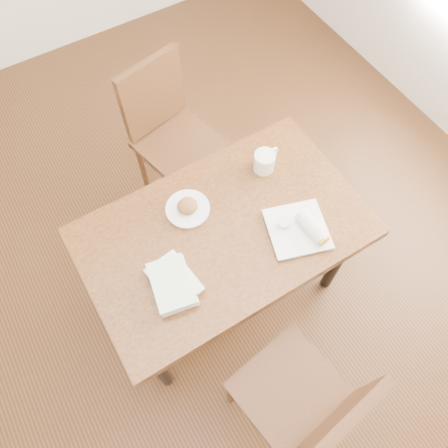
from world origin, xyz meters
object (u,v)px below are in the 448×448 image
chair_near (307,406)px  plate_burrito (302,229)px  plate_scone (188,208)px  chair_far (169,128)px  table (224,238)px  book_stack (173,283)px  coffee_mug (265,161)px

chair_near → plate_burrito: chair_near is taller
plate_scone → chair_far: bearing=71.5°
chair_far → plate_scone: size_ratio=4.69×
table → book_stack: 0.36m
chair_near → plate_scone: chair_near is taller
chair_near → book_stack: bearing=109.7°
chair_far → plate_scone: 0.71m
plate_burrito → book_stack: 0.61m
chair_near → book_stack: (-0.24, 0.67, 0.23)m
chair_near → coffee_mug: bearing=66.6°
table → plate_burrito: plate_burrito is taller
plate_scone → book_stack: bearing=-128.4°
chair_near → coffee_mug: 1.09m
chair_near → plate_scone: (-0.01, 0.96, 0.22)m
table → plate_scone: 0.22m
chair_far → plate_scone: chair_far is taller
chair_near → plate_scone: 0.98m
chair_near → chair_far: size_ratio=1.00×
coffee_mug → plate_burrito: bearing=-98.2°
plate_scone → chair_near: bearing=-89.4°
table → chair_near: size_ratio=1.33×
plate_scone → book_stack: 0.37m
chair_near → book_stack: size_ratio=3.64×
book_stack → coffee_mug: bearing=24.9°
table → plate_burrito: bearing=-33.0°
table → plate_burrito: size_ratio=3.92×
plate_burrito → table: bearing=147.0°
coffee_mug → chair_near: bearing=-113.4°
table → plate_burrito: (0.29, -0.19, 0.11)m
chair_near → plate_scone: bearing=90.6°
chair_far → coffee_mug: (0.22, -0.62, 0.25)m
table → chair_far: (0.13, 0.81, -0.12)m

